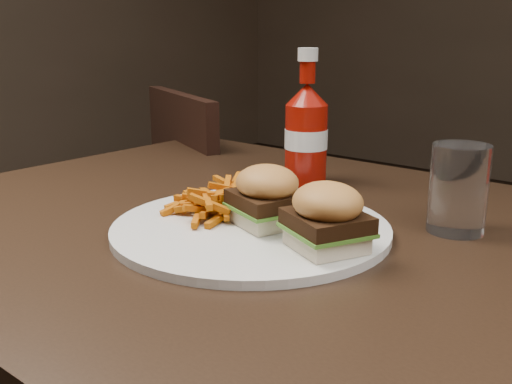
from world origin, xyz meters
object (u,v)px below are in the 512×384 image
Objects in this scene: plate at (251,229)px; chair_far at (253,259)px; dining_table at (311,248)px; tumbler at (458,189)px; ketchup_bottle at (306,147)px.

chair_far is at bearing 130.06° from plate.
tumbler reaches higher than dining_table.
dining_table is at bearing -52.79° from ketchup_bottle.
tumbler is (0.28, -0.08, -0.01)m from ketchup_bottle.
dining_table is at bearing 159.71° from chair_far.
chair_far is 0.84m from tumbler.
chair_far is 0.61m from ketchup_bottle.
tumbler is (0.19, 0.17, 0.05)m from plate.
dining_table is 8.86× the size of ketchup_bottle.
plate is 3.13× the size of tumbler.
ketchup_bottle is at bearing 164.82° from tumbler.
chair_far is at bearing 149.82° from tumbler.
ketchup_bottle is at bearing 110.41° from plate.
dining_table is 0.78m from chair_far.
tumbler is (0.65, -0.38, 0.38)m from chair_far.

